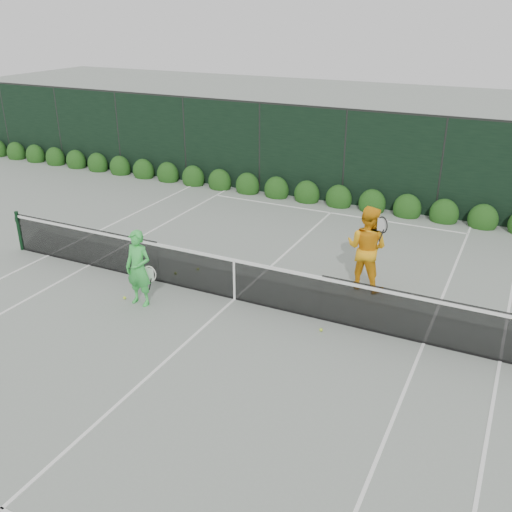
% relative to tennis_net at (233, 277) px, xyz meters
% --- Properties ---
extents(ground, '(80.00, 80.00, 0.00)m').
position_rel_tennis_net_xyz_m(ground, '(0.02, 0.00, -0.53)').
color(ground, gray).
rests_on(ground, ground).
extents(tennis_net, '(12.90, 0.10, 1.07)m').
position_rel_tennis_net_xyz_m(tennis_net, '(0.00, 0.00, 0.00)').
color(tennis_net, '#103219').
rests_on(tennis_net, ground).
extents(player_woman, '(0.66, 0.41, 1.68)m').
position_rel_tennis_net_xyz_m(player_woman, '(-1.71, -1.06, 0.31)').
color(player_woman, green).
rests_on(player_woman, ground).
extents(player_man, '(1.04, 0.86, 1.96)m').
position_rel_tennis_net_xyz_m(player_man, '(2.41, 1.83, 0.45)').
color(player_man, '#FFAC15').
rests_on(player_man, ground).
extents(court_lines, '(11.03, 23.83, 0.01)m').
position_rel_tennis_net_xyz_m(court_lines, '(0.02, 0.00, -0.53)').
color(court_lines, white).
rests_on(court_lines, ground).
extents(windscreen_fence, '(32.00, 21.07, 3.06)m').
position_rel_tennis_net_xyz_m(windscreen_fence, '(0.02, -2.71, 0.98)').
color(windscreen_fence, black).
rests_on(windscreen_fence, ground).
extents(hedge_row, '(31.66, 0.65, 0.94)m').
position_rel_tennis_net_xyz_m(hedge_row, '(0.02, 7.15, -0.30)').
color(hedge_row, '#193B10').
rests_on(hedge_row, ground).
extents(tennis_balls, '(4.44, 2.07, 0.07)m').
position_rel_tennis_net_xyz_m(tennis_balls, '(-0.83, -0.02, -0.50)').
color(tennis_balls, '#BFE332').
rests_on(tennis_balls, ground).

